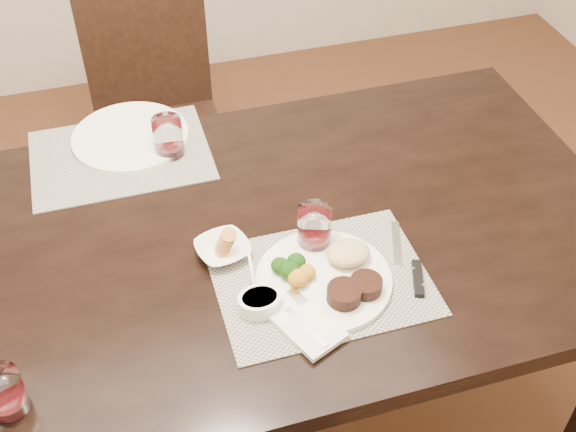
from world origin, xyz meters
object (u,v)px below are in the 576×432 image
object	(u,v)px
dinner_plate	(330,276)
wine_glass_near	(314,230)
chair_far	(157,110)
far_plate	(130,136)
steak_knife	(413,270)
cracker_bowl	(223,249)

from	to	relation	value
dinner_plate	wine_glass_near	bearing A→B (deg)	90.30
chair_far	wine_glass_near	bearing A→B (deg)	-77.06
wine_glass_near	far_plate	world-z (taller)	wine_glass_near
wine_glass_near	chair_far	bearing A→B (deg)	102.94
steak_knife	wine_glass_near	world-z (taller)	wine_glass_near
cracker_bowl	wine_glass_near	bearing A→B (deg)	-8.35
chair_far	steak_knife	size ratio (longest dim) A/B	3.78
wine_glass_near	steak_knife	bearing A→B (deg)	-37.83
chair_far	cracker_bowl	xyz separation A→B (m)	(0.03, -0.98, 0.27)
steak_knife	wine_glass_near	size ratio (longest dim) A/B	2.24
dinner_plate	far_plate	distance (m)	0.73
dinner_plate	steak_knife	xyz separation A→B (m)	(0.18, -0.02, -0.01)
chair_far	dinner_plate	distance (m)	1.18
far_plate	chair_far	bearing A→B (deg)	76.36
dinner_plate	wine_glass_near	distance (m)	0.12
dinner_plate	steak_knife	distance (m)	0.19
steak_knife	cracker_bowl	xyz separation A→B (m)	(-0.39, 0.17, 0.01)
wine_glass_near	far_plate	size ratio (longest dim) A/B	0.34
cracker_bowl	wine_glass_near	size ratio (longest dim) A/B	1.33
chair_far	cracker_bowl	distance (m)	1.01
far_plate	wine_glass_near	bearing A→B (deg)	-56.34
cracker_bowl	wine_glass_near	distance (m)	0.21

